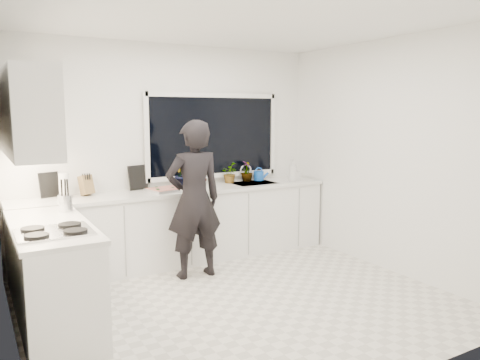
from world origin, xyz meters
TOP-DOWN VIEW (x-y plane):
  - floor at (0.00, 0.00)m, footprint 4.00×3.50m
  - wall_back at (0.00, 1.76)m, footprint 4.00×0.02m
  - wall_left at (-2.01, 0.00)m, footprint 0.02×3.50m
  - wall_right at (2.01, 0.00)m, footprint 0.02×3.50m
  - ceiling at (0.00, 0.00)m, footprint 4.00×3.50m
  - window at (0.60, 1.73)m, footprint 1.80×0.02m
  - base_cabinets_back at (0.00, 1.45)m, footprint 3.92×0.58m
  - base_cabinets_left at (-1.67, 0.35)m, footprint 0.58×1.60m
  - countertop_back at (0.00, 1.44)m, footprint 3.94×0.62m
  - countertop_left at (-1.67, 0.35)m, footprint 0.62×1.60m
  - upper_cabinets at (-1.79, 0.70)m, footprint 0.34×2.10m
  - sink at (1.05, 1.45)m, footprint 0.58×0.42m
  - faucet at (1.05, 1.65)m, footprint 0.03×0.03m
  - stovetop at (-1.69, -0.00)m, footprint 0.56×0.48m
  - person at (-0.08, 0.89)m, footprint 0.67×0.46m
  - pizza_tray at (-0.18, 1.42)m, footprint 0.54×0.44m
  - pizza at (-0.18, 1.42)m, footprint 0.49×0.39m
  - watering_can at (1.24, 1.61)m, footprint 0.14×0.14m
  - paper_towel_roll at (-1.34, 1.55)m, footprint 0.14×0.14m
  - knife_block at (-1.10, 1.59)m, footprint 0.16×0.14m
  - utensil_crock at (-1.46, 0.80)m, footprint 0.13×0.13m
  - picture_frame_large at (-1.48, 1.69)m, footprint 0.22×0.08m
  - picture_frame_small at (-0.46, 1.69)m, footprint 0.25×0.08m
  - herb_plants at (0.59, 1.61)m, footprint 1.18×0.29m
  - soap_bottles at (1.60, 1.30)m, footprint 0.18×0.15m

SIDE VIEW (x-z plane):
  - floor at x=0.00m, z-range -0.02..0.00m
  - base_cabinets_back at x=0.00m, z-range 0.00..0.88m
  - base_cabinets_left at x=-1.67m, z-range 0.00..0.88m
  - sink at x=1.05m, z-range 0.80..0.94m
  - person at x=-0.08m, z-range 0.00..1.78m
  - countertop_back at x=0.00m, z-range 0.88..0.92m
  - countertop_left at x=-1.67m, z-range 0.88..0.92m
  - stovetop at x=-1.69m, z-range 0.92..0.95m
  - pizza_tray at x=-0.18m, z-range 0.92..0.95m
  - pizza at x=-0.18m, z-range 0.95..0.96m
  - watering_can at x=1.24m, z-range 0.92..1.05m
  - utensil_crock at x=-1.46m, z-range 0.92..1.08m
  - faucet at x=1.05m, z-range 0.92..1.14m
  - knife_block at x=-1.10m, z-range 0.92..1.14m
  - paper_towel_roll at x=-1.34m, z-range 0.92..1.18m
  - soap_bottles at x=1.60m, z-range 0.91..1.21m
  - picture_frame_large at x=-1.48m, z-range 0.92..1.20m
  - herb_plants at x=0.59m, z-range 0.90..1.23m
  - picture_frame_small at x=-0.46m, z-range 0.92..1.22m
  - wall_back at x=0.00m, z-range 0.00..2.70m
  - wall_left at x=-2.01m, z-range 0.00..2.70m
  - wall_right at x=2.01m, z-range 0.00..2.70m
  - window at x=0.60m, z-range 1.05..2.05m
  - upper_cabinets at x=-1.79m, z-range 1.50..2.20m
  - ceiling at x=0.00m, z-range 2.70..2.72m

